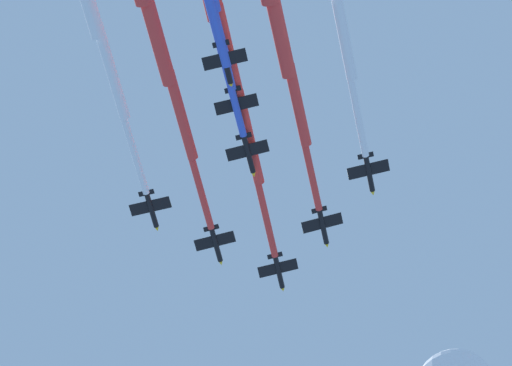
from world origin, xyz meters
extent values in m
cylinder|color=black|center=(15.81, -16.35, 206.75)|extent=(7.20, 7.27, 1.23)
cone|color=#EAB70C|center=(19.36, -19.95, 206.75)|extent=(1.75, 1.75, 1.17)
cylinder|color=black|center=(12.48, -12.97, 206.75)|extent=(1.08, 1.08, 0.93)
ellipsoid|color=black|center=(17.25, -17.72, 207.22)|extent=(1.93, 1.94, 0.77)
cube|color=black|center=(15.43, -15.97, 206.70)|extent=(7.84, 7.78, 1.23)
cube|color=#EAB70C|center=(18.15, -13.28, 206.27)|extent=(2.12, 2.13, 0.19)
cube|color=#EAB70C|center=(12.72, -18.64, 207.27)|extent=(2.12, 2.13, 0.19)
cube|color=black|center=(13.16, -13.66, 206.75)|extent=(3.04, 3.02, 0.52)
cube|color=#EAB70C|center=(13.25, -13.57, 207.69)|extent=(1.24, 1.25, 1.90)
cylinder|color=red|center=(5.88, -6.28, 206.75)|extent=(15.80, 15.99, 1.57)
cylinder|color=red|center=(-7.09, 6.46, 206.79)|extent=(16.36, 16.54, 2.36)
cylinder|color=red|center=(-19.57, 19.69, 206.74)|extent=(16.92, 17.09, 3.14)
cylinder|color=black|center=(16.86, -1.28, 205.67)|extent=(7.11, 7.35, 1.22)
cone|color=#EAB70C|center=(20.35, -4.92, 205.67)|extent=(1.74, 1.74, 1.16)
cylinder|color=black|center=(13.57, 2.16, 205.67)|extent=(1.08, 1.07, 0.92)
ellipsoid|color=black|center=(18.27, -2.67, 206.14)|extent=(1.92, 1.95, 0.77)
cube|color=black|center=(16.48, -0.89, 205.62)|extent=(7.90, 7.73, 1.14)
cube|color=#EAB70C|center=(19.25, 1.76, 205.23)|extent=(2.10, 2.15, 0.18)
cube|color=#EAB70C|center=(13.73, -3.53, 206.15)|extent=(2.10, 2.15, 0.18)
cube|color=black|center=(14.25, 1.46, 205.67)|extent=(3.06, 3.00, 0.48)
cube|color=#EAB70C|center=(14.33, 1.53, 206.62)|extent=(1.22, 1.25, 1.90)
cylinder|color=red|center=(7.55, 8.46, 205.67)|extent=(14.52, 15.07, 1.56)
cylinder|color=red|center=(-4.31, 20.42, 205.71)|extent=(15.08, 15.61, 2.34)
cylinder|color=red|center=(-15.66, 32.87, 205.66)|extent=(15.64, 16.15, 3.11)
cylinder|color=black|center=(0.71, -16.89, 205.32)|extent=(7.15, 7.34, 1.25)
cone|color=#EAB70C|center=(4.22, -20.53, 205.32)|extent=(1.76, 1.76, 1.19)
cylinder|color=black|center=(-2.59, -13.47, 205.32)|extent=(1.09, 1.08, 0.94)
ellipsoid|color=black|center=(2.13, -18.27, 205.78)|extent=(1.93, 1.96, 0.78)
cube|color=black|center=(0.33, -16.51, 205.27)|extent=(7.87, 7.73, 1.36)
cube|color=#EAB70C|center=(3.08, -13.86, 204.78)|extent=(2.11, 2.15, 0.20)
cube|color=#EAB70C|center=(-2.40, -19.15, 205.89)|extent=(2.11, 2.15, 0.20)
cube|color=black|center=(-1.91, -14.17, 205.32)|extent=(3.05, 3.00, 0.56)
cube|color=#EAB70C|center=(-1.82, -14.08, 206.26)|extent=(1.26, 1.28, 1.90)
cylinder|color=red|center=(-8.11, -7.75, 205.32)|extent=(13.37, 13.77, 1.59)
cylinder|color=red|center=(-18.95, 3.06, 205.36)|extent=(13.94, 14.32, 2.38)
cylinder|color=red|center=(-29.29, 14.36, 205.30)|extent=(14.51, 14.87, 3.18)
cylinder|color=black|center=(17.91, 13.80, 207.08)|extent=(7.12, 7.29, 1.19)
cone|color=#EAB70C|center=(21.42, 10.18, 207.08)|extent=(1.72, 1.72, 1.13)
cylinder|color=black|center=(14.60, 17.21, 207.08)|extent=(1.06, 1.05, 0.90)
ellipsoid|color=black|center=(19.31, 12.41, 207.55)|extent=(1.91, 1.93, 0.75)
cube|color=black|center=(17.53, 14.18, 207.03)|extent=(7.89, 7.77, 0.90)
cube|color=#EAB70C|center=(20.28, 16.86, 206.76)|extent=(2.11, 2.14, 0.16)
cube|color=#EAB70C|center=(14.78, 11.52, 207.45)|extent=(2.11, 2.14, 0.16)
cube|color=black|center=(15.27, 16.51, 207.08)|extent=(3.06, 3.01, 0.39)
cube|color=#EAB70C|center=(15.34, 16.57, 208.03)|extent=(1.18, 1.21, 1.90)
cylinder|color=white|center=(8.27, 23.73, 207.08)|extent=(15.16, 15.57, 1.52)
cylinder|color=white|center=(-4.18, 36.15, 207.11)|extent=(15.71, 16.10, 2.28)
cylinder|color=black|center=(-14.39, -17.43, 206.01)|extent=(7.09, 7.33, 1.20)
cone|color=#EAB70C|center=(-10.90, -21.08, 206.01)|extent=(1.72, 1.73, 1.14)
cylinder|color=black|center=(-17.68, -14.00, 206.01)|extent=(1.06, 1.05, 0.90)
ellipsoid|color=black|center=(-12.99, -18.83, 206.48)|extent=(1.91, 1.94, 0.75)
cube|color=black|center=(-14.77, -17.05, 205.96)|extent=(7.92, 7.74, 0.93)
cube|color=#EAB70C|center=(-11.99, -14.39, 205.67)|extent=(2.10, 2.15, 0.17)
cube|color=#EAB70C|center=(-17.53, -19.69, 206.39)|extent=(2.10, 2.15, 0.17)
cube|color=black|center=(-17.00, -14.70, 206.01)|extent=(3.07, 3.00, 0.40)
cube|color=#EAB70C|center=(-16.94, -14.64, 206.96)|extent=(1.18, 1.22, 1.90)
cylinder|color=white|center=(-23.82, -7.58, 206.01)|extent=(14.75, 15.32, 1.53)
cylinder|color=white|center=(-35.90, 4.62, 206.04)|extent=(15.30, 15.85, 2.29)
cylinder|color=black|center=(-5.27, 5.45, 204.46)|extent=(7.05, 7.38, 1.21)
cone|color=#EAB70C|center=(-1.81, 1.77, 204.46)|extent=(1.73, 1.73, 1.15)
cylinder|color=black|center=(-8.53, 8.91, 204.46)|extent=(1.07, 1.06, 0.91)
ellipsoid|color=black|center=(-3.88, 4.04, 204.92)|extent=(1.90, 1.95, 0.76)
cube|color=black|center=(-5.64, 5.84, 204.41)|extent=(7.95, 7.70, 1.01)
cube|color=#EAB70C|center=(-2.85, 8.47, 204.08)|extent=(2.09, 2.16, 0.17)
cube|color=#EAB70C|center=(-8.43, 3.22, 204.88)|extent=(2.09, 2.16, 0.17)
cube|color=black|center=(-7.86, 8.20, 204.46)|extent=(3.08, 2.99, 0.43)
cube|color=#EAB70C|center=(-7.79, 8.27, 205.40)|extent=(1.19, 1.24, 1.90)
cylinder|color=blue|center=(-13.97, 14.70, 204.46)|extent=(13.17, 13.86, 1.54)
cylinder|color=blue|center=(-24.67, 25.63, 204.49)|extent=(13.73, 14.39, 2.31)
cylinder|color=black|center=(-12.30, 12.72, 204.90)|extent=(7.16, 7.29, 1.22)
cone|color=#EAB70C|center=(-8.77, 9.11, 204.90)|extent=(1.74, 1.74, 1.16)
cylinder|color=black|center=(-15.62, 16.11, 204.90)|extent=(1.07, 1.07, 0.91)
ellipsoid|color=black|center=(-10.88, 11.34, 205.37)|extent=(1.92, 1.94, 0.76)
cube|color=black|center=(-12.68, 13.10, 204.85)|extent=(7.87, 7.78, 1.10)
cube|color=#EAB70C|center=(-9.94, 15.78, 204.48)|extent=(2.11, 2.14, 0.18)
cube|color=#EAB70C|center=(-15.41, 10.43, 205.36)|extent=(2.11, 2.14, 0.18)
cube|color=black|center=(-14.94, 15.42, 204.90)|extent=(3.05, 3.02, 0.46)
cube|color=#EAB70C|center=(-14.86, 15.50, 205.85)|extent=(1.22, 1.24, 1.90)
cylinder|color=blue|center=(-21.51, 22.14, 204.90)|extent=(14.17, 14.45, 1.55)
cylinder|color=black|center=(-19.33, 19.98, 204.02)|extent=(7.14, 7.29, 1.20)
cone|color=#EAB70C|center=(-15.80, 16.37, 204.02)|extent=(1.73, 1.73, 1.14)
cylinder|color=black|center=(-22.64, 23.39, 204.02)|extent=(1.07, 1.06, 0.90)
ellipsoid|color=black|center=(-17.91, 18.60, 204.49)|extent=(1.92, 1.94, 0.75)
cube|color=black|center=(-19.71, 20.37, 203.97)|extent=(7.88, 7.78, 0.98)
cube|color=#EAB70C|center=(-16.96, 23.04, 203.65)|extent=(2.11, 2.14, 0.17)
cube|color=#EAB70C|center=(-22.45, 17.70, 204.43)|extent=(2.11, 2.14, 0.17)
cube|color=black|center=(-21.96, 22.69, 204.02)|extent=(3.06, 3.02, 0.42)
cube|color=#EAB70C|center=(-21.90, 22.76, 204.97)|extent=(1.20, 1.22, 1.90)
camera|label=1|loc=(-101.99, 68.86, -0.47)|focal=84.30mm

